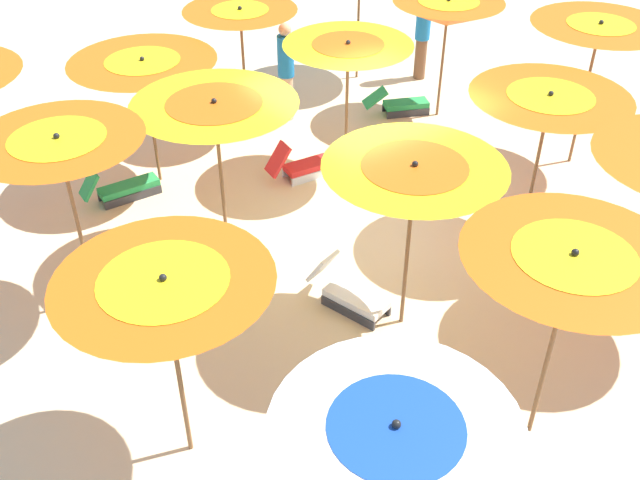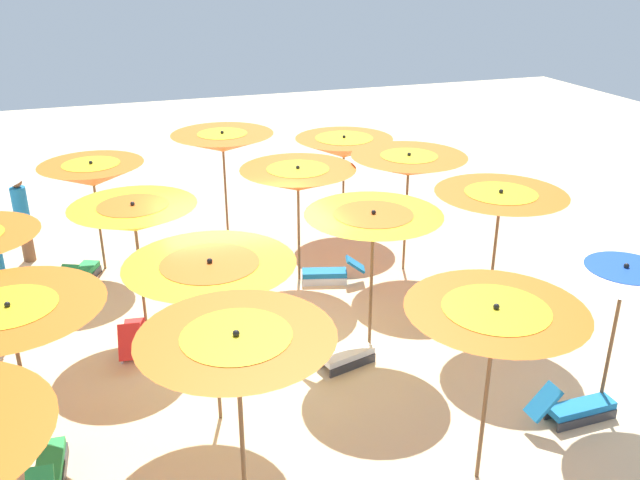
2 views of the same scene
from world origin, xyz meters
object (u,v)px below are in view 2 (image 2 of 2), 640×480
object	(u,v)px
beach_ball	(406,200)
beach_umbrella_10	(298,179)
beach_umbrella_5	(211,278)
lounger_4	(80,273)
beach_umbrella_3	(623,283)
beach_umbrella_15	(344,147)
beach_umbrella_13	(92,175)
lounger_3	(329,273)
beach_umbrella_11	(409,165)
beach_umbrella_2	(494,326)
lounger_1	(575,408)
beach_umbrella_9	(134,218)
lounger_5	(48,471)
beach_umbrella_1	(237,349)
beach_umbrella_6	(373,226)
beach_umbrella_7	(500,204)
beachgoer_1	(22,217)
beach_umbrella_4	(10,318)
lounger_2	(341,354)
lounger_0	(133,338)
beach_umbrella_14	(223,142)

from	to	relation	value
beach_ball	beach_umbrella_10	bearing A→B (deg)	129.35
beach_umbrella_5	lounger_4	world-z (taller)	beach_umbrella_5
beach_umbrella_3	beach_umbrella_15	bearing A→B (deg)	8.69
beach_umbrella_13	lounger_3	bearing A→B (deg)	-116.36
beach_umbrella_5	beach_umbrella_11	size ratio (longest dim) A/B	1.00
beach_umbrella_2	beach_umbrella_3	distance (m)	2.42
beach_umbrella_13	lounger_1	world-z (taller)	beach_umbrella_13
beach_umbrella_9	lounger_5	world-z (taller)	beach_umbrella_9
lounger_1	beach_ball	xyz separation A→B (m)	(8.33, -1.45, -0.04)
beach_umbrella_11	beach_umbrella_15	world-z (taller)	beach_umbrella_11
beach_umbrella_1	beach_ball	size ratio (longest dim) A/B	7.44
beach_umbrella_6	lounger_3	world-z (taller)	beach_umbrella_6
beach_umbrella_1	beach_umbrella_7	bearing A→B (deg)	-58.78
beach_umbrella_2	beachgoer_1	bearing A→B (deg)	32.99
beach_umbrella_1	beach_umbrella_15	size ratio (longest dim) A/B	1.13
beach_umbrella_4	lounger_4	size ratio (longest dim) A/B	1.73
beach_umbrella_1	beachgoer_1	xyz separation A→B (m)	(8.25, 2.64, -1.32)
lounger_2	lounger_5	distance (m)	4.31
lounger_1	beachgoer_1	bearing A→B (deg)	131.89
beach_umbrella_1	beach_umbrella_11	size ratio (longest dim) A/B	1.04
beach_umbrella_4	lounger_1	distance (m)	7.25
beach_umbrella_11	beach_umbrella_15	xyz separation A→B (m)	(2.30, 0.43, -0.21)
beach_umbrella_10	lounger_0	bearing A→B (deg)	116.24
beach_umbrella_1	beach_umbrella_7	world-z (taller)	beach_umbrella_1
lounger_5	beachgoer_1	xyz separation A→B (m)	(6.88, 0.57, 0.75)
beach_umbrella_7	beachgoer_1	xyz separation A→B (m)	(5.34, 7.44, -1.26)
beach_umbrella_11	lounger_1	xyz separation A→B (m)	(-5.08, -0.14, -1.94)
beach_umbrella_1	beach_umbrella_5	world-z (taller)	beach_umbrella_1
beach_umbrella_15	lounger_3	distance (m)	3.18
beach_umbrella_10	beach_umbrella_11	size ratio (longest dim) A/B	0.95
lounger_4	beach_ball	bearing A→B (deg)	-51.36
lounger_0	beach_umbrella_2	bearing A→B (deg)	-131.65
beach_umbrella_2	lounger_4	world-z (taller)	beach_umbrella_2
beach_umbrella_15	beachgoer_1	distance (m)	6.75
beach_umbrella_2	beach_umbrella_15	bearing A→B (deg)	-8.76
beach_umbrella_11	beach_umbrella_14	size ratio (longest dim) A/B	0.97
beach_umbrella_10	beach_umbrella_13	distance (m)	3.93
beach_umbrella_5	beach_umbrella_7	world-z (taller)	beach_umbrella_7
beach_umbrella_2	lounger_0	xyz separation A→B (m)	(4.22, 3.69, -1.87)
beach_umbrella_15	beach_ball	size ratio (longest dim) A/B	6.58
lounger_4	beach_ball	world-z (taller)	lounger_4
beachgoer_1	beach_umbrella_13	bearing A→B (deg)	-153.63
beach_umbrella_1	beach_umbrella_5	size ratio (longest dim) A/B	1.05
beach_umbrella_3	lounger_1	distance (m)	1.81
beach_umbrella_5	beach_umbrella_7	bearing A→B (deg)	-78.62
beach_umbrella_10	beach_umbrella_15	bearing A→B (deg)	-38.83
beach_umbrella_13	beach_ball	xyz separation A→B (m)	(1.33, -7.24, -1.79)
lounger_0	beach_ball	bearing A→B (deg)	-49.11
lounger_2	beachgoer_1	world-z (taller)	beachgoer_1
lounger_0	beach_ball	world-z (taller)	lounger_0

